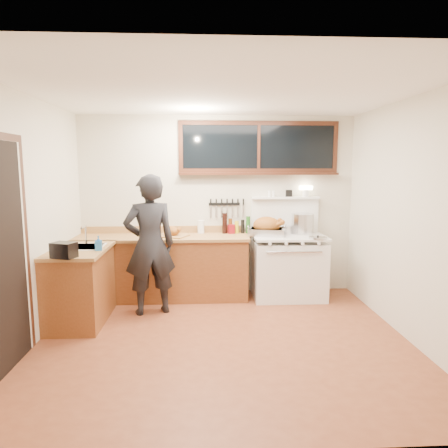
{
  "coord_description": "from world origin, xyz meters",
  "views": [
    {
      "loc": [
        -0.21,
        -4.12,
        1.86
      ],
      "look_at": [
        0.05,
        0.85,
        1.15
      ],
      "focal_mm": 32.0,
      "sensor_mm": 36.0,
      "label": 1
    }
  ],
  "objects": [
    {
      "name": "toaster",
      "position": [
        -1.7,
        0.13,
        0.98
      ],
      "size": [
        0.28,
        0.24,
        0.17
      ],
      "color": "black",
      "rests_on": "counter_left"
    },
    {
      "name": "stockpot",
      "position": [
        1.23,
        1.54,
        1.05
      ],
      "size": [
        0.34,
        0.34,
        0.29
      ],
      "color": "silver",
      "rests_on": "vintage_stove"
    },
    {
      "name": "counter_back",
      "position": [
        -0.8,
        1.45,
        0.45
      ],
      "size": [
        2.44,
        0.64,
        1.0
      ],
      "color": "brown",
      "rests_on": "ground"
    },
    {
      "name": "pitcher",
      "position": [
        -0.25,
        1.67,
        1.0
      ],
      "size": [
        0.13,
        0.13,
        0.19
      ],
      "color": "white",
      "rests_on": "counter_back"
    },
    {
      "name": "left_doorway",
      "position": [
        -1.99,
        -0.55,
        1.09
      ],
      "size": [
        0.02,
        1.04,
        2.17
      ],
      "color": "black",
      "rests_on": "ground"
    },
    {
      "name": "soap_bottle",
      "position": [
        -1.43,
        0.5,
        0.99
      ],
      "size": [
        0.09,
        0.09,
        0.17
      ],
      "color": "#2267AC",
      "rests_on": "counter_left"
    },
    {
      "name": "counter_left",
      "position": [
        -1.7,
        0.62,
        0.45
      ],
      "size": [
        0.64,
        1.09,
        0.9
      ],
      "color": "brown",
      "rests_on": "ground"
    },
    {
      "name": "vintage_stove",
      "position": [
        1.0,
        1.41,
        0.47
      ],
      "size": [
        1.02,
        0.74,
        1.59
      ],
      "color": "white",
      "rests_on": "ground"
    },
    {
      "name": "sink_unit",
      "position": [
        -1.68,
        0.7,
        0.85
      ],
      "size": [
        0.5,
        0.45,
        0.37
      ],
      "color": "white",
      "rests_on": "counter_left"
    },
    {
      "name": "coffee_tin",
      "position": [
        0.19,
        1.6,
        0.97
      ],
      "size": [
        0.11,
        0.09,
        0.13
      ],
      "color": "maroon",
      "rests_on": "counter_back"
    },
    {
      "name": "roast_turkey",
      "position": [
        0.7,
        1.45,
        1.01
      ],
      "size": [
        0.57,
        0.48,
        0.26
      ],
      "color": "silver",
      "rests_on": "vintage_stove"
    },
    {
      "name": "room_shell",
      "position": [
        0.0,
        0.0,
        1.65
      ],
      "size": [
        4.1,
        3.6,
        2.65
      ],
      "color": "beige",
      "rests_on": "ground"
    },
    {
      "name": "knife_strip",
      "position": [
        0.12,
        1.73,
        1.31
      ],
      "size": [
        0.52,
        0.03,
        0.28
      ],
      "color": "black",
      "rests_on": "room_shell"
    },
    {
      "name": "back_window",
      "position": [
        0.6,
        1.72,
        2.06
      ],
      "size": [
        2.32,
        0.13,
        0.77
      ],
      "color": "black",
      "rests_on": "room_shell"
    },
    {
      "name": "man",
      "position": [
        -0.89,
        0.86,
        0.89
      ],
      "size": [
        0.75,
        0.61,
        1.78
      ],
      "color": "black",
      "rests_on": "ground"
    },
    {
      "name": "ground_plane",
      "position": [
        0.0,
        0.0,
        -0.01
      ],
      "size": [
        4.0,
        3.5,
        0.02
      ],
      "primitive_type": "cube",
      "color": "brown"
    },
    {
      "name": "pot_lid",
      "position": [
        1.34,
        1.14,
        0.91
      ],
      "size": [
        0.25,
        0.25,
        0.04
      ],
      "color": "silver",
      "rests_on": "vintage_stove"
    },
    {
      "name": "cutting_board",
      "position": [
        -0.65,
        1.4,
        0.95
      ],
      "size": [
        0.52,
        0.46,
        0.14
      ],
      "color": "olive",
      "rests_on": "counter_back"
    },
    {
      "name": "saucepan",
      "position": [
        1.01,
        1.56,
        0.96
      ],
      "size": [
        0.17,
        0.28,
        0.12
      ],
      "color": "silver",
      "rests_on": "vintage_stove"
    },
    {
      "name": "bottle_cluster",
      "position": [
        0.24,
        1.63,
        1.02
      ],
      "size": [
        0.41,
        0.07,
        0.3
      ],
      "color": "black",
      "rests_on": "counter_back"
    }
  ]
}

